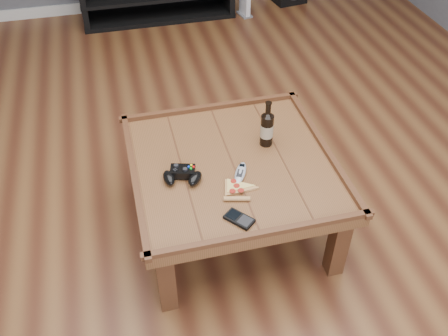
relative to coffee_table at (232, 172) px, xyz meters
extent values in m
plane|color=#462214|center=(0.00, 0.00, -0.39)|extent=(6.00, 6.00, 0.00)
cube|color=silver|center=(0.00, 2.99, -0.34)|extent=(5.00, 0.02, 0.10)
cube|color=#553618|center=(0.00, 0.00, 0.03)|extent=(1.00, 1.00, 0.06)
cube|color=#3F2511|center=(-0.42, -0.42, -0.20)|extent=(0.08, 0.08, 0.39)
cube|color=#3F2511|center=(0.42, -0.42, -0.20)|extent=(0.08, 0.08, 0.39)
cube|color=#3F2511|center=(-0.42, 0.42, -0.20)|extent=(0.08, 0.08, 0.39)
cube|color=#3F2511|center=(0.42, 0.42, -0.20)|extent=(0.08, 0.08, 0.39)
cube|color=#3F2511|center=(0.00, 0.48, 0.07)|extent=(1.03, 0.03, 0.03)
cube|color=#3F2511|center=(0.00, -0.48, 0.07)|extent=(1.03, 0.03, 0.03)
cube|color=#3F2511|center=(0.48, 0.00, 0.07)|extent=(0.03, 1.03, 0.03)
cube|color=#3F2511|center=(-0.48, 0.00, 0.07)|extent=(0.03, 1.03, 0.03)
cube|color=black|center=(0.00, 2.75, -0.37)|extent=(1.40, 0.45, 0.04)
cylinder|color=black|center=(0.21, 0.11, 0.15)|extent=(0.07, 0.07, 0.18)
cone|color=black|center=(0.21, 0.11, 0.25)|extent=(0.06, 0.06, 0.03)
cylinder|color=black|center=(0.21, 0.11, 0.28)|extent=(0.03, 0.03, 0.06)
cylinder|color=black|center=(0.21, 0.11, 0.31)|extent=(0.03, 0.03, 0.01)
cylinder|color=tan|center=(0.21, 0.11, 0.15)|extent=(0.07, 0.07, 0.07)
cube|color=black|center=(-0.26, -0.03, 0.09)|extent=(0.13, 0.10, 0.04)
ellipsoid|color=black|center=(-0.33, -0.06, 0.08)|extent=(0.06, 0.10, 0.05)
ellipsoid|color=black|center=(-0.21, -0.09, 0.08)|extent=(0.10, 0.11, 0.05)
cylinder|color=black|center=(-0.28, -0.01, 0.11)|extent=(0.02, 0.02, 0.01)
cylinder|color=black|center=(-0.25, -0.05, 0.11)|extent=(0.02, 0.02, 0.01)
cylinder|color=yellow|center=(-0.21, -0.02, 0.11)|extent=(0.01, 0.01, 0.01)
cylinder|color=red|center=(-0.20, -0.04, 0.11)|extent=(0.01, 0.01, 0.01)
cylinder|color=#0C33CC|center=(-0.23, -0.03, 0.11)|extent=(0.01, 0.01, 0.01)
cylinder|color=#0C9919|center=(-0.22, -0.05, 0.11)|extent=(0.01, 0.01, 0.01)
cylinder|color=tan|center=(-0.05, -0.26, 0.07)|extent=(0.12, 0.05, 0.02)
cylinder|color=maroon|center=(-0.06, -0.21, 0.08)|extent=(0.03, 0.03, 0.00)
cylinder|color=maroon|center=(-0.02, -0.21, 0.08)|extent=(0.03, 0.03, 0.00)
cylinder|color=maroon|center=(-0.03, -0.18, 0.08)|extent=(0.03, 0.03, 0.00)
cylinder|color=maroon|center=(-0.03, -0.14, 0.08)|extent=(0.03, 0.03, 0.00)
cylinder|color=maroon|center=(0.00, -0.13, 0.08)|extent=(0.03, 0.03, 0.00)
cube|color=black|center=(-0.07, -0.38, 0.07)|extent=(0.14, 0.14, 0.02)
cube|color=black|center=(-0.09, -0.35, 0.08)|extent=(0.07, 0.07, 0.00)
cube|color=black|center=(-0.05, -0.40, 0.08)|extent=(0.08, 0.08, 0.00)
ellipsoid|color=#9FA4AD|center=(0.01, -0.09, 0.07)|extent=(0.12, 0.17, 0.02)
cube|color=black|center=(0.03, -0.05, 0.08)|extent=(0.03, 0.03, 0.00)
cube|color=black|center=(0.01, -0.10, 0.08)|extent=(0.05, 0.06, 0.00)
cube|color=slate|center=(0.80, 2.57, -0.38)|extent=(0.13, 0.19, 0.02)
cube|color=white|center=(0.80, 2.57, -0.28)|extent=(0.07, 0.16, 0.20)
camera|label=1|loc=(-0.49, -1.80, 1.68)|focal=40.00mm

